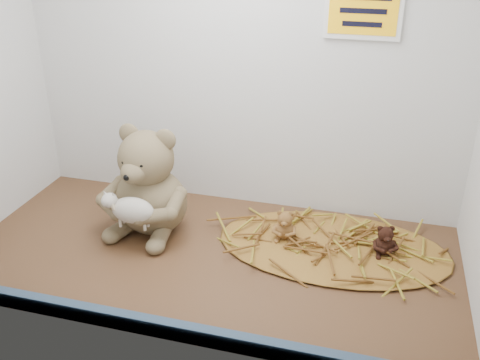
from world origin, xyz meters
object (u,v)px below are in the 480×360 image
(mini_teddy_tan, at_px, (285,224))
(mini_teddy_brown, at_px, (385,239))
(toy_lamb, at_px, (133,210))
(main_teddy, at_px, (149,180))

(mini_teddy_tan, xyz_separation_m, mini_teddy_brown, (0.25, -0.00, -0.00))
(mini_teddy_tan, bearing_deg, toy_lamb, -163.52)
(main_teddy, distance_m, mini_teddy_tan, 0.36)
(main_teddy, distance_m, mini_teddy_brown, 0.60)
(main_teddy, bearing_deg, toy_lamb, -83.28)
(mini_teddy_brown, bearing_deg, mini_teddy_tan, 164.14)
(toy_lamb, height_order, mini_teddy_tan, toy_lamb)
(mini_teddy_tan, height_order, mini_teddy_brown, mini_teddy_tan)
(mini_teddy_tan, bearing_deg, mini_teddy_brown, -5.72)
(mini_teddy_brown, bearing_deg, main_teddy, 167.86)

